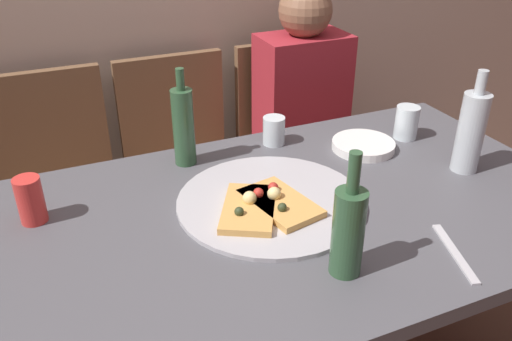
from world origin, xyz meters
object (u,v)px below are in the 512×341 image
Objects in this scene: plate_stack at (363,145)px; chair_middle at (183,155)px; tumbler_near at (274,131)px; pizza_slice_last at (249,207)px; pizza_slice_extra at (278,202)px; beer_bottle at (183,126)px; dining_table at (280,234)px; pizza_tray at (271,202)px; water_bottle at (348,230)px; chair_left at (59,179)px; chair_right at (293,134)px; soda_can at (30,200)px; guest_in_sweater at (311,120)px; table_knife at (455,253)px; wine_bottle at (471,131)px; tumbler_far at (407,122)px.

chair_middle is (-0.42, 0.65, -0.25)m from plate_stack.
chair_middle is at bearing 109.66° from tumbler_near.
pizza_slice_extra is at bearing -5.56° from pizza_slice_last.
beer_bottle reaches higher than pizza_slice_extra.
chair_middle is at bearing 91.41° from dining_table.
pizza_slice_last reaches higher than pizza_tray.
chair_middle is at bearing 92.26° from water_bottle.
chair_right is at bearing -180.00° from chair_left.
chair_middle reaches higher than soda_can.
plate_stack is at bearing 79.60° from guest_in_sweater.
guest_in_sweater is at bearing 50.66° from pizza_slice_last.
guest_in_sweater is at bearing 90.00° from chair_right.
chair_right is (0.57, 0.85, -0.26)m from pizza_slice_last.
tumbler_near is 0.46× the size of plate_stack.
table_knife reaches higher than dining_table.
pizza_slice_last is 0.89m from chair_middle.
chair_right reaches higher than pizza_slice_extra.
tumbler_near reaches higher than pizza_slice_last.
beer_bottle is 0.72m from chair_left.
soda_can is 1.20m from guest_in_sweater.
water_bottle is (-0.57, -0.26, -0.01)m from wine_bottle.
guest_in_sweater is at bearing 45.66° from tumbler_near.
water_bottle is 1.11m from guest_in_sweater.
pizza_tray is at bearing -161.57° from tumbler_far.
chair_right reaches higher than dining_table.
tumbler_near is 0.44m from tumbler_far.
table_knife is (0.30, -0.37, -0.00)m from pizza_tray.
plate_stack is 1.14m from chair_left.
table_knife is at bearing -10.81° from water_bottle.
plate_stack is 0.22× the size of chair_left.
soda_can is at bearing 31.31° from chair_right.
dining_table is 18.41× the size of tumbler_near.
guest_in_sweater reaches higher than table_knife.
chair_right is at bearing 60.49° from dining_table.
pizza_slice_extra is 0.27× the size of chair_left.
dining_table is 1.43× the size of guest_in_sweater.
table_knife is at bearing 79.07° from guest_in_sweater.
beer_bottle is at bearing 38.59° from chair_right.
pizza_slice_extra is 1.22× the size of plate_stack.
dining_table is at bearing 120.51° from chair_left.
tumbler_near is 0.88m from chair_left.
tumbler_far is at bearing 149.89° from chair_left.
chair_left is at bearing 149.89° from tumbler_far.
wine_bottle is 0.26× the size of guest_in_sweater.
pizza_slice_last is at bearing 174.44° from pizza_slice_extra.
chair_left reaches higher than pizza_slice_last.
water_bottle is 0.75m from tumbler_far.
beer_bottle is 1.01× the size of water_bottle.
beer_bottle is (-0.14, 0.31, 0.12)m from pizza_tray.
water_bottle reaches higher than soda_can.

